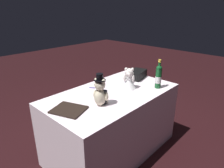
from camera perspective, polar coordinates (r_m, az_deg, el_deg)
ground_plane at (r=2.54m, az=-0.00°, el=-17.94°), size 12.00×12.00×0.00m
reception_table at (r=2.32m, az=-0.00°, el=-10.86°), size 1.45×0.81×0.74m
teddy_bear_groom at (r=1.85m, az=-3.30°, el=-2.37°), size 0.15×0.15×0.31m
teddy_bear_bride at (r=2.25m, az=4.83°, el=1.43°), size 0.21×0.20×0.24m
champagne_bottle at (r=2.29m, az=13.03°, el=2.14°), size 0.07×0.07×0.33m
signing_pen at (r=2.27m, az=-4.58°, el=-1.13°), size 0.09×0.13×0.01m
gift_case_black at (r=2.60m, az=7.10°, el=2.73°), size 0.31×0.23×0.10m
guestbook at (r=1.83m, az=-12.13°, el=-7.12°), size 0.31×0.34×0.02m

